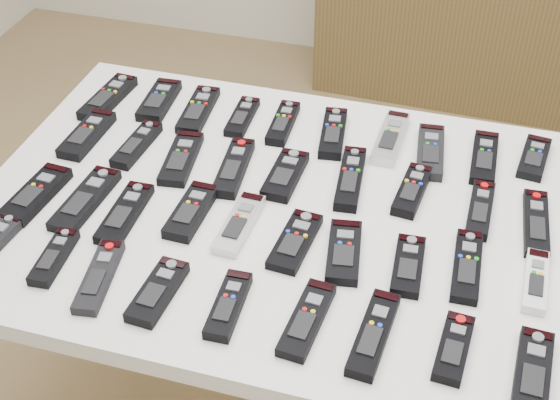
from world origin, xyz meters
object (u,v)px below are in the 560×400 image
(sideboard, at_px, (551,4))
(remote_10, at_px, (87,134))
(remote_33, at_px, (228,305))
(remote_5, at_px, (333,133))
(remote_17, at_px, (480,210))
(remote_15, at_px, (350,178))
(remote_19, at_px, (36,194))
(remote_28, at_px, (536,281))
(remote_8, at_px, (484,158))
(remote_30, at_px, (54,257))
(remote_37, at_px, (533,373))
(remote_11, at_px, (137,145))
(remote_36, at_px, (454,348))
(remote_7, at_px, (430,152))
(remote_13, at_px, (234,168))
(remote_18, at_px, (536,223))
(remote_32, at_px, (158,292))
(remote_1, at_px, (159,100))
(remote_22, at_px, (191,211))
(remote_2, at_px, (198,110))
(remote_14, at_px, (285,175))
(remote_20, at_px, (85,200))
(remote_24, at_px, (295,241))
(remote_12, at_px, (181,158))
(remote_23, at_px, (239,224))
(remote_31, at_px, (99,277))
(remote_9, at_px, (534,158))
(remote_0, at_px, (108,98))
(table, at_px, (280,229))
(remote_3, at_px, (242,117))
(remote_34, at_px, (307,319))
(remote_4, at_px, (283,123))
(remote_25, at_px, (344,252))
(remote_35, at_px, (374,334))
(remote_21, at_px, (125,213))
(remote_6, at_px, (390,138))

(sideboard, relative_size, remote_10, 10.17)
(remote_33, bearing_deg, remote_5, 82.20)
(remote_10, height_order, remote_17, remote_10)
(remote_15, distance_m, remote_19, 0.66)
(remote_28, bearing_deg, remote_8, 110.06)
(remote_30, height_order, remote_33, remote_33)
(remote_19, height_order, remote_37, remote_19)
(remote_11, relative_size, remote_36, 1.17)
(remote_7, distance_m, remote_13, 0.44)
(remote_18, relative_size, remote_30, 1.33)
(remote_32, xyz_separation_m, remote_33, (0.13, 0.00, -0.00))
(sideboard, relative_size, remote_1, 10.84)
(remote_36, bearing_deg, remote_1, 147.40)
(remote_18, bearing_deg, remote_22, -169.79)
(remote_2, distance_m, remote_14, 0.33)
(remote_10, xyz_separation_m, remote_20, (0.10, -0.21, -0.00))
(remote_1, distance_m, remote_10, 0.21)
(remote_2, relative_size, remote_32, 1.21)
(remote_37, bearing_deg, remote_18, 94.02)
(remote_37, bearing_deg, remote_24, 159.22)
(remote_12, xyz_separation_m, remote_19, (-0.24, -0.20, 0.00))
(remote_22, xyz_separation_m, remote_23, (0.10, -0.01, -0.00))
(remote_14, distance_m, remote_31, 0.46)
(remote_31, bearing_deg, remote_22, 57.75)
(remote_9, relative_size, remote_15, 0.74)
(remote_0, bearing_deg, table, -23.04)
(remote_3, height_order, remote_7, remote_7)
(remote_17, bearing_deg, remote_34, -123.58)
(remote_2, relative_size, remote_30, 1.29)
(remote_4, height_order, remote_17, same)
(remote_12, bearing_deg, remote_33, -64.93)
(remote_20, bearing_deg, sideboard, 67.15)
(remote_18, height_order, remote_22, remote_22)
(table, distance_m, remote_8, 0.48)
(remote_7, bearing_deg, remote_14, -155.36)
(remote_25, distance_m, remote_35, 0.21)
(remote_14, xyz_separation_m, remote_28, (0.52, -0.18, -0.00))
(remote_17, distance_m, remote_25, 0.31)
(remote_3, bearing_deg, remote_36, -47.31)
(remote_11, height_order, remote_20, same)
(remote_18, bearing_deg, remote_19, -171.99)
(remote_4, xyz_separation_m, remote_5, (0.12, -0.01, 0.00))
(remote_10, bearing_deg, remote_20, -62.38)
(remote_7, distance_m, remote_12, 0.55)
(remote_20, bearing_deg, remote_21, -6.55)
(remote_9, height_order, remote_11, remote_11)
(table, xyz_separation_m, remote_23, (-0.06, -0.08, 0.07))
(remote_6, relative_size, remote_17, 1.14)
(remote_10, relative_size, remote_34, 1.01)
(remote_17, xyz_separation_m, remote_32, (-0.54, -0.39, 0.00))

